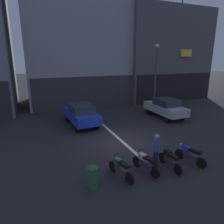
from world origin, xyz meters
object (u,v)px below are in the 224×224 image
motorcycle_black_row_centre (170,159)px  motorcycle_white_row_left_mid (145,163)px  car_silver_parked_kerbside (165,107)px  motorcycle_blue_row_right_mid (190,155)px  car_red_down_street (90,94)px  person_by_motorcycles (156,151)px  street_lamp (156,70)px  trash_bin (93,177)px  car_blue_crossing_near (81,114)px  motorcycle_green_row_leftmost (120,168)px

motorcycle_black_row_centre → motorcycle_white_row_left_mid: bearing=172.1°
car_silver_parked_kerbside → motorcycle_blue_row_right_mid: bearing=-118.2°
car_silver_parked_kerbside → motorcycle_blue_row_right_mid: (-3.75, -6.99, -0.43)m
car_silver_parked_kerbside → car_red_down_street: same height
car_red_down_street → person_by_motorcycles: (-1.28, -15.10, -0.03)m
street_lamp → trash_bin: size_ratio=7.32×
car_blue_crossing_near → motorcycle_white_row_left_mid: size_ratio=2.56×
person_by_motorcycles → trash_bin: bearing=-174.5°
trash_bin → motorcycle_black_row_centre: bearing=-0.5°
motorcycle_white_row_left_mid → motorcycle_blue_row_right_mid: size_ratio=1.01×
motorcycle_green_row_leftmost → motorcycle_black_row_centre: size_ratio=0.98×
motorcycle_black_row_centre → motorcycle_blue_row_right_mid: same height
trash_bin → car_blue_crossing_near: bearing=79.2°
car_silver_parked_kerbside → street_lamp: bearing=77.5°
street_lamp → trash_bin: (-9.26, -9.52, -3.40)m
street_lamp → person_by_motorcycles: (-6.09, -9.21, -2.97)m
street_lamp → motorcycle_white_row_left_mid: size_ratio=3.78×
motorcycle_white_row_left_mid → motorcycle_green_row_leftmost: bearing=178.7°
street_lamp → person_by_motorcycles: bearing=-123.5°
motorcycle_black_row_centre → motorcycle_green_row_leftmost: bearing=175.4°
motorcycle_white_row_left_mid → motorcycle_black_row_centre: bearing=-7.9°
motorcycle_black_row_centre → trash_bin: 3.73m
car_silver_parked_kerbside → person_by_motorcycles: bearing=-129.6°
motorcycle_black_row_centre → person_by_motorcycles: person_by_motorcycles is taller
car_silver_parked_kerbside → person_by_motorcycles: 8.66m
car_blue_crossing_near → car_silver_parked_kerbside: same height
motorcycle_white_row_left_mid → motorcycle_black_row_centre: (1.22, -0.17, 0.00)m
motorcycle_black_row_centre → trash_bin: bearing=179.5°
person_by_motorcycles → trash_bin: person_by_motorcycles is taller
motorcycle_blue_row_right_mid → person_by_motorcycles: bearing=169.7°
car_blue_crossing_near → car_red_down_street: 8.29m
motorcycle_green_row_leftmost → motorcycle_blue_row_right_mid: size_ratio=1.01×
motorcycle_black_row_centre → car_silver_parked_kerbside: bearing=54.7°
motorcycle_black_row_centre → person_by_motorcycles: size_ratio=1.00×
car_red_down_street → street_lamp: street_lamp is taller
street_lamp → person_by_motorcycles: size_ratio=3.72×
motorcycle_green_row_leftmost → trash_bin: (-1.29, -0.17, -0.03)m
motorcycle_blue_row_right_mid → car_red_down_street: bearing=91.8°
motorcycle_green_row_leftmost → trash_bin: motorcycle_green_row_leftmost is taller
motorcycle_green_row_leftmost → motorcycle_black_row_centre: 2.45m
car_blue_crossing_near → person_by_motorcycles: (1.70, -7.36, -0.03)m
street_lamp → trash_bin: street_lamp is taller
car_blue_crossing_near → motorcycle_blue_row_right_mid: 8.45m
car_silver_parked_kerbside → street_lamp: size_ratio=0.66×
car_red_down_street → motorcycle_black_row_centre: car_red_down_street is taller
motorcycle_green_row_leftmost → car_silver_parked_kerbside: bearing=42.6°
street_lamp → motorcycle_green_row_leftmost: street_lamp is taller
car_blue_crossing_near → car_red_down_street: size_ratio=1.01×
street_lamp → car_blue_crossing_near: bearing=-166.6°
trash_bin → street_lamp: bearing=45.8°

